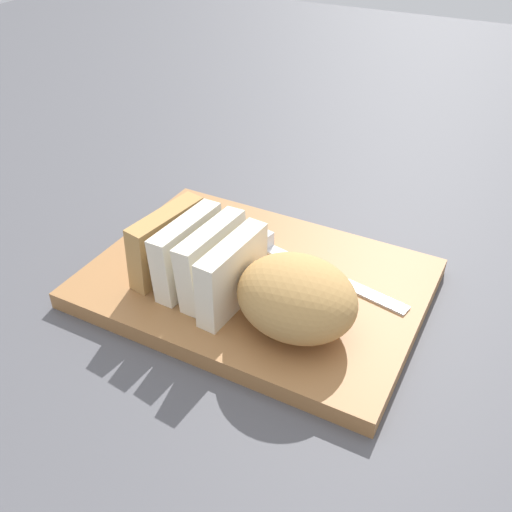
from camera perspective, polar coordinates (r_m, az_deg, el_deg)
The scene contains 6 objects.
ground_plane at distance 0.70m, azimuth 0.00°, elevation -3.39°, with size 3.00×3.00×0.00m, color #4C4C51.
cutting_board at distance 0.70m, azimuth 0.00°, elevation -2.71°, with size 0.39×0.28×0.02m, color #9E6B3D.
bread_loaf at distance 0.62m, azimuth -0.24°, elevation -2.36°, with size 0.27×0.14×0.08m.
bread_knife at distance 0.74m, azimuth 0.49°, elevation 1.68°, with size 0.27×0.08×0.02m.
crumb_near_knife at distance 0.70m, azimuth -6.69°, elevation -1.31°, with size 0.00×0.00×0.00m, color tan.
crumb_near_loaf at distance 0.68m, azimuth 2.29°, elevation -2.58°, with size 0.01×0.01×0.01m, color tan.
Camera 1 is at (-0.25, 0.49, 0.44)m, focal length 40.13 mm.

